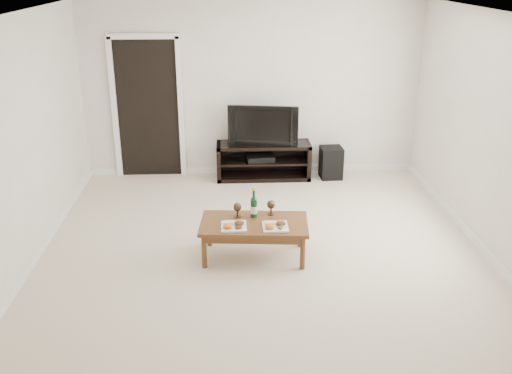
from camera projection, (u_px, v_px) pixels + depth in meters
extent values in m
plane|color=beige|center=(263.00, 256.00, 6.37)|extent=(5.50, 5.50, 0.00)
cube|color=white|center=(252.00, 90.00, 8.47)|extent=(5.00, 0.04, 2.60)
cube|color=white|center=(264.00, 12.00, 5.41)|extent=(5.00, 5.50, 0.04)
cube|color=black|center=(148.00, 110.00, 8.47)|extent=(0.90, 0.02, 2.05)
cube|color=black|center=(263.00, 161.00, 8.60)|extent=(1.40, 0.45, 0.55)
imported|color=black|center=(264.00, 124.00, 8.39)|extent=(1.04, 0.29, 0.59)
cube|color=black|center=(260.00, 158.00, 8.57)|extent=(0.44, 0.36, 0.08)
cube|color=black|center=(331.00, 163.00, 8.63)|extent=(0.33, 0.33, 0.48)
cube|color=brown|center=(254.00, 240.00, 6.29)|extent=(1.21, 0.73, 0.42)
cube|color=white|center=(234.00, 224.00, 6.09)|extent=(0.27, 0.27, 0.07)
cube|color=white|center=(275.00, 225.00, 6.08)|extent=(0.27, 0.27, 0.07)
cylinder|color=#0F371C|center=(254.00, 202.00, 6.29)|extent=(0.07, 0.07, 0.35)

